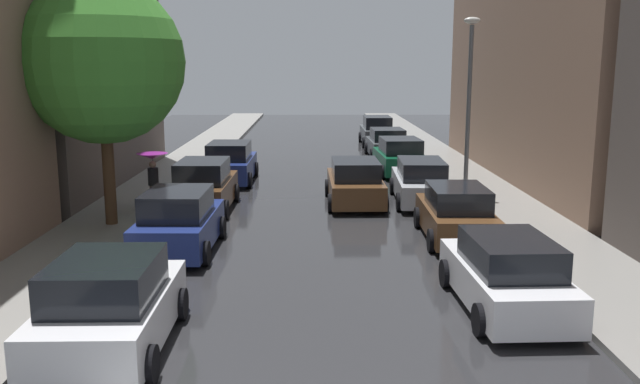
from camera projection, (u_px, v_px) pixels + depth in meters
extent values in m
cube|color=#2A2A2C|center=(316.00, 175.00, 30.87)|extent=(28.00, 72.00, 0.04)
cube|color=gray|center=(175.00, 173.00, 30.78)|extent=(3.00, 72.00, 0.15)
cube|color=gray|center=(456.00, 172.00, 30.93)|extent=(3.00, 72.00, 0.15)
cube|color=silver|center=(112.00, 317.00, 11.94)|extent=(1.97, 4.15, 0.85)
cube|color=black|center=(106.00, 279.00, 11.59)|extent=(1.72, 2.29, 0.70)
cylinder|color=black|center=(83.00, 305.00, 13.31)|extent=(0.23, 0.64, 0.64)
cylinder|color=black|center=(181.00, 304.00, 13.35)|extent=(0.23, 0.64, 0.64)
cylinder|color=black|center=(27.00, 366.00, 10.64)|extent=(0.23, 0.64, 0.64)
cylinder|color=black|center=(149.00, 365.00, 10.68)|extent=(0.23, 0.64, 0.64)
cube|color=navy|center=(180.00, 229.00, 18.20)|extent=(1.90, 4.16, 0.85)
cube|color=black|center=(177.00, 203.00, 17.85)|extent=(1.64, 2.30, 0.69)
cylinder|color=black|center=(159.00, 227.00, 19.59)|extent=(0.23, 0.64, 0.64)
cylinder|color=black|center=(221.00, 227.00, 19.58)|extent=(0.23, 0.64, 0.64)
cylinder|color=black|center=(133.00, 253.00, 16.92)|extent=(0.23, 0.64, 0.64)
cylinder|color=black|center=(205.00, 253.00, 16.91)|extent=(0.23, 0.64, 0.64)
cube|color=brown|center=(204.00, 192.00, 23.30)|extent=(1.87, 4.41, 0.87)
cube|color=black|center=(202.00, 171.00, 22.94)|extent=(1.63, 2.43, 0.72)
cylinder|color=black|center=(187.00, 193.00, 24.78)|extent=(0.23, 0.64, 0.64)
cylinder|color=black|center=(236.00, 193.00, 24.78)|extent=(0.23, 0.64, 0.64)
cylinder|color=black|center=(169.00, 210.00, 21.94)|extent=(0.23, 0.64, 0.64)
cylinder|color=black|center=(225.00, 210.00, 21.94)|extent=(0.23, 0.64, 0.64)
cube|color=navy|center=(230.00, 168.00, 28.83)|extent=(1.94, 4.38, 0.85)
cube|color=black|center=(229.00, 151.00, 28.47)|extent=(1.69, 2.42, 0.70)
cylinder|color=black|center=(214.00, 169.00, 30.29)|extent=(0.23, 0.64, 0.64)
cylinder|color=black|center=(255.00, 169.00, 30.30)|extent=(0.23, 0.64, 0.64)
cylinder|color=black|center=(203.00, 180.00, 27.47)|extent=(0.23, 0.64, 0.64)
cylinder|color=black|center=(249.00, 180.00, 27.47)|extent=(0.23, 0.64, 0.64)
cube|color=silver|center=(505.00, 283.00, 13.91)|extent=(1.93, 4.34, 0.77)
cube|color=black|center=(510.00, 253.00, 13.56)|extent=(1.65, 2.41, 0.63)
cylinder|color=black|center=(446.00, 273.00, 15.30)|extent=(0.24, 0.65, 0.64)
cylinder|color=black|center=(524.00, 272.00, 15.38)|extent=(0.24, 0.65, 0.64)
cylinder|color=black|center=(481.00, 320.00, 12.53)|extent=(0.24, 0.65, 0.64)
cylinder|color=black|center=(575.00, 318.00, 12.61)|extent=(0.24, 0.65, 0.64)
cube|color=brown|center=(455.00, 220.00, 19.44)|extent=(1.85, 4.21, 0.78)
cube|color=black|center=(458.00, 197.00, 19.10)|extent=(1.60, 2.33, 0.64)
cylinder|color=black|center=(418.00, 217.00, 20.85)|extent=(0.23, 0.64, 0.64)
cylinder|color=black|center=(475.00, 217.00, 20.83)|extent=(0.23, 0.64, 0.64)
cylinder|color=black|center=(432.00, 240.00, 18.14)|extent=(0.23, 0.64, 0.64)
cylinder|color=black|center=(497.00, 241.00, 18.13)|extent=(0.23, 0.64, 0.64)
cube|color=#B2B7BF|center=(420.00, 187.00, 24.60)|extent=(1.97, 4.74, 0.78)
cube|color=black|center=(422.00, 169.00, 24.24)|extent=(1.66, 2.63, 0.64)
cylinder|color=black|center=(393.00, 186.00, 26.19)|extent=(0.25, 0.65, 0.64)
cylinder|color=black|center=(438.00, 186.00, 26.14)|extent=(0.25, 0.65, 0.64)
cylinder|color=black|center=(400.00, 202.00, 23.17)|extent=(0.25, 0.65, 0.64)
cylinder|color=black|center=(451.00, 202.00, 23.11)|extent=(0.25, 0.65, 0.64)
cube|color=#0C4C2D|center=(399.00, 161.00, 30.89)|extent=(2.11, 4.37, 0.82)
cube|color=black|center=(401.00, 146.00, 30.54)|extent=(1.79, 2.43, 0.67)
cylinder|color=black|center=(374.00, 163.00, 32.27)|extent=(0.25, 0.65, 0.64)
cylinder|color=black|center=(414.00, 162.00, 32.38)|extent=(0.25, 0.65, 0.64)
cylinder|color=black|center=(383.00, 172.00, 29.50)|extent=(0.25, 0.65, 0.64)
cylinder|color=black|center=(426.00, 172.00, 29.61)|extent=(0.25, 0.65, 0.64)
cube|color=#474C51|center=(387.00, 147.00, 36.39)|extent=(2.03, 4.17, 0.77)
cube|color=black|center=(388.00, 135.00, 36.06)|extent=(1.74, 2.31, 0.63)
cylinder|color=black|center=(367.00, 148.00, 37.73)|extent=(0.24, 0.65, 0.64)
cylinder|color=black|center=(400.00, 148.00, 37.81)|extent=(0.24, 0.65, 0.64)
cylinder|color=black|center=(372.00, 155.00, 35.07)|extent=(0.24, 0.65, 0.64)
cylinder|color=black|center=(408.00, 154.00, 35.15)|extent=(0.24, 0.65, 0.64)
cube|color=#474C51|center=(377.00, 135.00, 41.80)|extent=(1.81, 4.61, 0.89)
cube|color=black|center=(377.00, 122.00, 41.42)|extent=(1.60, 2.53, 0.73)
cylinder|color=black|center=(361.00, 137.00, 43.34)|extent=(0.22, 0.64, 0.64)
cylinder|color=black|center=(388.00, 137.00, 43.36)|extent=(0.22, 0.64, 0.64)
cylinder|color=black|center=(364.00, 143.00, 40.36)|extent=(0.22, 0.64, 0.64)
cylinder|color=black|center=(394.00, 143.00, 40.38)|extent=(0.22, 0.64, 0.64)
cube|color=brown|center=(355.00, 188.00, 24.37)|extent=(1.91, 4.47, 0.80)
cube|color=black|center=(356.00, 169.00, 24.02)|extent=(1.66, 2.46, 0.65)
cylinder|color=black|center=(328.00, 188.00, 25.83)|extent=(0.23, 0.64, 0.64)
cylinder|color=black|center=(376.00, 187.00, 25.88)|extent=(0.23, 0.64, 0.64)
cylinder|color=black|center=(331.00, 203.00, 22.96)|extent=(0.23, 0.64, 0.64)
cylinder|color=black|center=(385.00, 203.00, 23.00)|extent=(0.23, 0.64, 0.64)
cylinder|color=brown|center=(154.00, 196.00, 23.15)|extent=(0.28, 0.28, 0.76)
cylinder|color=black|center=(153.00, 176.00, 23.02)|extent=(0.36, 0.36, 0.60)
sphere|color=tan|center=(153.00, 164.00, 22.94)|extent=(0.24, 0.24, 0.24)
cone|color=#8C1E8C|center=(152.00, 156.00, 22.89)|extent=(1.07, 1.07, 0.20)
cylinder|color=#333338|center=(153.00, 166.00, 22.96)|extent=(0.02, 0.02, 0.70)
cylinder|color=#513823|center=(109.00, 178.00, 20.51)|extent=(0.36, 0.36, 2.86)
sphere|color=#3C852E|center=(102.00, 62.00, 19.85)|extent=(4.90, 4.90, 4.90)
cylinder|color=#595B60|center=(468.00, 112.00, 24.47)|extent=(0.16, 0.16, 6.24)
ellipsoid|color=beige|center=(472.00, 20.00, 23.85)|extent=(0.60, 0.28, 0.24)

